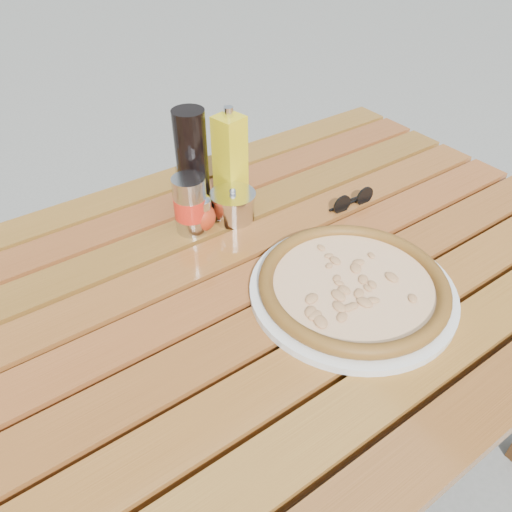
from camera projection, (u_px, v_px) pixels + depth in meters
ground at (260, 475)px, 1.39m from camera, size 60.00×60.00×0.00m
table at (262, 304)px, 0.97m from camera, size 1.40×0.90×0.75m
plate at (352, 291)px, 0.87m from camera, size 0.45×0.45×0.01m
pizza at (353, 284)px, 0.86m from camera, size 0.42×0.42×0.03m
pepper_shaker at (202, 213)px, 1.00m from camera, size 0.06×0.06×0.08m
oregano_shaker at (191, 214)px, 1.00m from camera, size 0.07×0.07×0.08m
dark_bottle at (192, 162)px, 1.02m from camera, size 0.07×0.07×0.22m
soda_can at (191, 205)px, 0.99m from camera, size 0.08×0.08×0.12m
olive_oil_cruet at (230, 158)px, 1.06m from camera, size 0.07×0.07×0.21m
parmesan_tin at (233, 205)px, 1.04m from camera, size 0.12×0.12×0.07m
sunglasses at (353, 201)px, 1.08m from camera, size 0.11×0.03×0.04m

